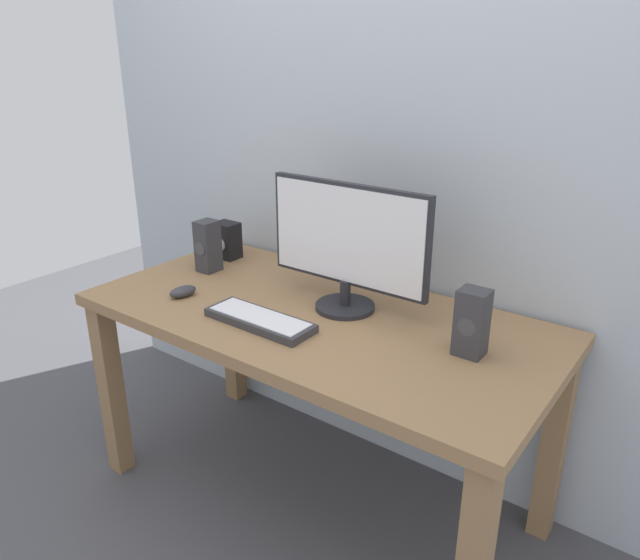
{
  "coord_description": "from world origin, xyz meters",
  "views": [
    {
      "loc": [
        1.08,
        -1.43,
        1.59
      ],
      "look_at": [
        0.02,
        0.0,
        0.88
      ],
      "focal_mm": 33.55,
      "sensor_mm": 36.0,
      "label": 1
    }
  ],
  "objects_px": {
    "desk": "(316,342)",
    "speaker_left": "(208,246)",
    "speaker_right": "(472,323)",
    "monitor": "(347,243)",
    "mouse": "(183,291)",
    "audio_controller": "(227,240)",
    "keyboard_primary": "(260,320)"
  },
  "relations": [
    {
      "from": "desk",
      "to": "keyboard_primary",
      "type": "xyz_separation_m",
      "value": [
        -0.09,
        -0.17,
        0.12
      ]
    },
    {
      "from": "monitor",
      "to": "speaker_left",
      "type": "xyz_separation_m",
      "value": [
        -0.63,
        -0.02,
        -0.13
      ]
    },
    {
      "from": "monitor",
      "to": "speaker_right",
      "type": "height_order",
      "value": "monitor"
    },
    {
      "from": "monitor",
      "to": "audio_controller",
      "type": "relative_size",
      "value": 3.9
    },
    {
      "from": "mouse",
      "to": "speaker_left",
      "type": "distance_m",
      "value": 0.28
    },
    {
      "from": "desk",
      "to": "speaker_left",
      "type": "bearing_deg",
      "value": 173.31
    },
    {
      "from": "mouse",
      "to": "speaker_left",
      "type": "bearing_deg",
      "value": 128.25
    },
    {
      "from": "keyboard_primary",
      "to": "audio_controller",
      "type": "xyz_separation_m",
      "value": [
        -0.53,
        0.39,
        0.06
      ]
    },
    {
      "from": "speaker_left",
      "to": "desk",
      "type": "bearing_deg",
      "value": -6.69
    },
    {
      "from": "speaker_left",
      "to": "audio_controller",
      "type": "bearing_deg",
      "value": 108.87
    },
    {
      "from": "speaker_right",
      "to": "speaker_left",
      "type": "xyz_separation_m",
      "value": [
        -1.09,
        0.03,
        0.0
      ]
    },
    {
      "from": "speaker_right",
      "to": "desk",
      "type": "bearing_deg",
      "value": -176.16
    },
    {
      "from": "audio_controller",
      "to": "speaker_left",
      "type": "bearing_deg",
      "value": -71.13
    },
    {
      "from": "keyboard_primary",
      "to": "speaker_right",
      "type": "height_order",
      "value": "speaker_right"
    },
    {
      "from": "mouse",
      "to": "speaker_right",
      "type": "xyz_separation_m",
      "value": [
        0.98,
        0.2,
        0.08
      ]
    },
    {
      "from": "audio_controller",
      "to": "mouse",
      "type": "bearing_deg",
      "value": -66.67
    },
    {
      "from": "monitor",
      "to": "speaker_right",
      "type": "relative_size",
      "value": 2.96
    },
    {
      "from": "audio_controller",
      "to": "speaker_right",
      "type": "bearing_deg",
      "value": -9.14
    },
    {
      "from": "mouse",
      "to": "speaker_right",
      "type": "bearing_deg",
      "value": 24.01
    },
    {
      "from": "speaker_right",
      "to": "mouse",
      "type": "bearing_deg",
      "value": -168.19
    },
    {
      "from": "desk",
      "to": "speaker_right",
      "type": "bearing_deg",
      "value": 3.84
    },
    {
      "from": "speaker_right",
      "to": "speaker_left",
      "type": "relative_size",
      "value": 0.98
    },
    {
      "from": "desk",
      "to": "keyboard_primary",
      "type": "height_order",
      "value": "keyboard_primary"
    },
    {
      "from": "keyboard_primary",
      "to": "audio_controller",
      "type": "height_order",
      "value": "audio_controller"
    },
    {
      "from": "mouse",
      "to": "audio_controller",
      "type": "height_order",
      "value": "audio_controller"
    },
    {
      "from": "mouse",
      "to": "keyboard_primary",
      "type": "bearing_deg",
      "value": 11.41
    },
    {
      "from": "monitor",
      "to": "mouse",
      "type": "bearing_deg",
      "value": -153.12
    },
    {
      "from": "monitor",
      "to": "keyboard_primary",
      "type": "xyz_separation_m",
      "value": [
        -0.15,
        -0.27,
        -0.21
      ]
    },
    {
      "from": "monitor",
      "to": "speaker_right",
      "type": "distance_m",
      "value": 0.48
    },
    {
      "from": "desk",
      "to": "audio_controller",
      "type": "distance_m",
      "value": 0.69
    },
    {
      "from": "speaker_right",
      "to": "audio_controller",
      "type": "bearing_deg",
      "value": 170.86
    },
    {
      "from": "desk",
      "to": "audio_controller",
      "type": "height_order",
      "value": "audio_controller"
    }
  ]
}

